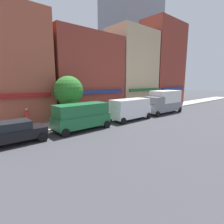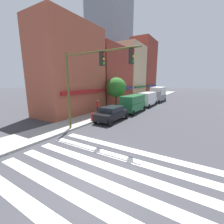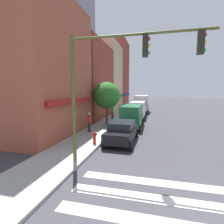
{
  "view_description": "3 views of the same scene",
  "coord_description": "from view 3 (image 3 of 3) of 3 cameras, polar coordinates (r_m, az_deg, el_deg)",
  "views": [
    {
      "loc": [
        6.54,
        -8.47,
        4.25
      ],
      "look_at": [
        18.04,
        4.7,
        1.2
      ],
      "focal_mm": 28.0,
      "sensor_mm": 36.0,
      "label": 1
    },
    {
      "loc": [
        -4.64,
        -3.53,
        4.29
      ],
      "look_at": [
        8.91,
        4.7,
        1.0
      ],
      "focal_mm": 24.0,
      "sensor_mm": 36.0,
      "label": 2
    },
    {
      "loc": [
        -3.69,
        2.36,
        3.83
      ],
      "look_at": [
        11.06,
        6.0,
        2.0
      ],
      "focal_mm": 28.0,
      "sensor_mm": 36.0,
      "label": 3
    }
  ],
  "objects": [
    {
      "name": "fire_hydrant",
      "position": [
        12.36,
        -5.77,
        -8.25
      ],
      "size": [
        0.24,
        0.24,
        0.84
      ],
      "color": "red",
      "rests_on": "sidewalk_left"
    },
    {
      "name": "pedestrian_blue_shirt",
      "position": [
        26.29,
        2.83,
        0.83
      ],
      "size": [
        0.32,
        0.32,
        1.77
      ],
      "rotation": [
        0.0,
        0.0,
        5.45
      ],
      "color": "#23232D",
      "rests_on": "sidewalk_left"
    },
    {
      "name": "pedestrian_red_jacket",
      "position": [
        15.89,
        -7.46,
        -3.18
      ],
      "size": [
        0.32,
        0.32,
        1.77
      ],
      "rotation": [
        0.0,
        0.0,
        2.43
      ],
      "color": "#23232D",
      "rests_on": "sidewalk_left"
    },
    {
      "name": "pedestrian_green_top",
      "position": [
        23.3,
        0.16,
        0.07
      ],
      "size": [
        0.32,
        0.32,
        1.77
      ],
      "rotation": [
        0.0,
        0.0,
        2.9
      ],
      "color": "#23232D",
      "rests_on": "sidewalk_left"
    },
    {
      "name": "street_tree",
      "position": [
        19.14,
        -1.72,
        5.44
      ],
      "size": [
        2.9,
        2.9,
        4.67
      ],
      "color": "brown",
      "rests_on": "sidewalk_left"
    },
    {
      "name": "box_truck_grey",
      "position": [
        31.12,
        9.53,
        2.63
      ],
      "size": [
        6.25,
        2.42,
        3.04
      ],
      "rotation": [
        0.0,
        0.0,
        -0.03
      ],
      "color": "slate",
      "rests_on": "ground_plane"
    },
    {
      "name": "sedan_black",
      "position": [
        13.15,
        3.28,
        -6.27
      ],
      "size": [
        4.44,
        2.02,
        1.59
      ],
      "rotation": [
        0.0,
        0.0,
        -0.02
      ],
      "color": "black",
      "rests_on": "ground_plane"
    },
    {
      "name": "van_white",
      "position": [
        24.68,
        8.35,
        0.87
      ],
      "size": [
        5.01,
        2.22,
        2.34
      ],
      "rotation": [
        0.0,
        0.0,
        0.01
      ],
      "color": "white",
      "rests_on": "ground_plane"
    },
    {
      "name": "traffic_signal",
      "position": [
        8.4,
        2.38,
        13.58
      ],
      "size": [
        0.32,
        6.55,
        6.55
      ],
      "color": "#474C1E",
      "rests_on": "ground_plane"
    },
    {
      "name": "storefront_row",
      "position": [
        29.87,
        -4.07,
        11.53
      ],
      "size": [
        36.53,
        5.3,
        15.3
      ],
      "color": "#9E4C38",
      "rests_on": "ground_plane"
    },
    {
      "name": "tower_distant",
      "position": [
        57.89,
        -14.02,
        24.22
      ],
      "size": [
        15.31,
        11.28,
        42.57
      ],
      "color": "gray",
      "rests_on": "ground_plane"
    },
    {
      "name": "van_green",
      "position": [
        18.49,
        6.47,
        -1.08
      ],
      "size": [
        5.02,
        2.22,
        2.34
      ],
      "rotation": [
        0.0,
        0.0,
        0.01
      ],
      "color": "#1E6638",
      "rests_on": "ground_plane"
    }
  ]
}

